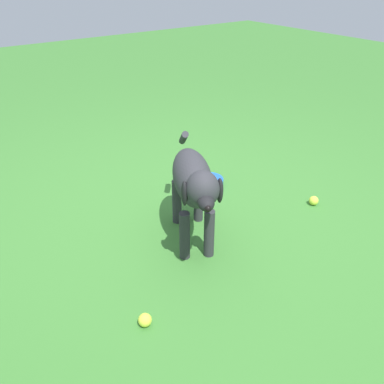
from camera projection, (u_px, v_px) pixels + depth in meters
ground at (194, 224)px, 2.62m from camera, size 14.00×14.00×0.00m
dog at (193, 183)px, 2.24m from camera, size 0.85×0.50×0.63m
tennis_ball_0 at (145, 320)px, 1.88m from camera, size 0.07×0.07×0.07m
tennis_ball_1 at (314, 201)px, 2.81m from camera, size 0.07×0.07×0.07m
water_bowl at (209, 182)px, 3.04m from camera, size 0.22×0.22×0.06m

